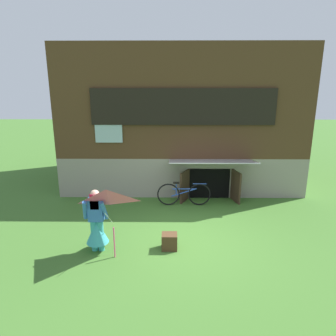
{
  "coord_description": "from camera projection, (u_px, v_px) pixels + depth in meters",
  "views": [
    {
      "loc": [
        -0.38,
        -6.89,
        3.72
      ],
      "look_at": [
        -0.47,
        0.98,
        1.62
      ],
      "focal_mm": 32.0,
      "sensor_mm": 36.0,
      "label": 1
    }
  ],
  "objects": [
    {
      "name": "ground_plane",
      "position": [
        186.0,
        239.0,
        7.61
      ],
      "size": [
        60.0,
        60.0,
        0.0
      ],
      "primitive_type": "plane",
      "color": "#3D6B28"
    },
    {
      "name": "log_house",
      "position": [
        181.0,
        117.0,
        12.34
      ],
      "size": [
        8.62,
        6.3,
        5.14
      ],
      "color": "gray",
      "rests_on": "ground_plane"
    },
    {
      "name": "person",
      "position": [
        97.0,
        226.0,
        6.94
      ],
      "size": [
        0.6,
        0.52,
        1.51
      ],
      "rotation": [
        0.0,
        0.0,
        -0.09
      ],
      "color": "teal",
      "rests_on": "ground_plane"
    },
    {
      "name": "kite",
      "position": [
        107.0,
        211.0,
        6.19
      ],
      "size": [
        1.13,
        1.18,
        1.58
      ],
      "color": "#E54C7F",
      "rests_on": "ground_plane"
    },
    {
      "name": "bicycle_blue",
      "position": [
        184.0,
        194.0,
        9.74
      ],
      "size": [
        1.75,
        0.08,
        0.79
      ],
      "rotation": [
        0.0,
        0.0,
        0.01
      ],
      "color": "black",
      "rests_on": "ground_plane"
    },
    {
      "name": "wooden_crate",
      "position": [
        169.0,
        241.0,
        7.12
      ],
      "size": [
        0.37,
        0.31,
        0.38
      ],
      "primitive_type": "cube",
      "color": "#4C331E",
      "rests_on": "ground_plane"
    }
  ]
}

